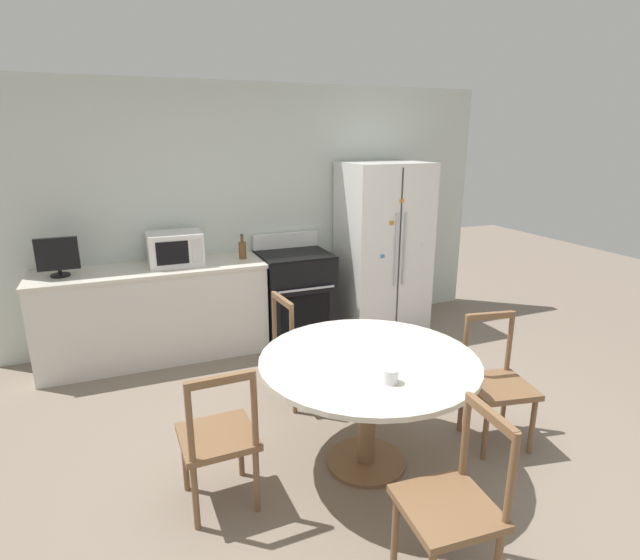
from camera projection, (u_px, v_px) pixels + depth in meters
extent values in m
plane|color=gray|center=(373.00, 464.00, 3.30)|extent=(14.00, 14.00, 0.00)
cube|color=silver|center=(259.00, 213.00, 5.29)|extent=(5.20, 0.10, 2.60)
cube|color=silver|center=(155.00, 315.00, 4.79)|extent=(2.08, 0.62, 0.86)
cube|color=beige|center=(151.00, 269.00, 4.66)|extent=(2.10, 0.64, 0.03)
cube|color=white|center=(383.00, 247.00, 5.48)|extent=(0.89, 0.70, 1.82)
cube|color=#333333|center=(399.00, 254.00, 5.17)|extent=(0.01, 0.01, 1.75)
cylinder|color=silver|center=(396.00, 250.00, 5.12)|extent=(0.02, 0.02, 0.76)
cylinder|color=silver|center=(404.00, 249.00, 5.16)|extent=(0.02, 0.02, 0.76)
cube|color=orange|center=(392.00, 223.00, 5.04)|extent=(0.05, 0.02, 0.04)
cube|color=white|center=(423.00, 245.00, 5.25)|extent=(0.04, 0.01, 0.03)
cube|color=white|center=(416.00, 255.00, 5.25)|extent=(0.04, 0.02, 0.03)
cube|color=#338CD8|center=(383.00, 256.00, 5.10)|extent=(0.04, 0.01, 0.04)
cube|color=orange|center=(402.00, 201.00, 5.01)|extent=(0.05, 0.01, 0.04)
cube|color=black|center=(295.00, 296.00, 5.27)|extent=(0.72, 0.64, 0.90)
cube|color=black|center=(306.00, 314.00, 5.01)|extent=(0.51, 0.01, 0.40)
cylinder|color=silver|center=(307.00, 289.00, 4.91)|extent=(0.59, 0.02, 0.02)
cube|color=black|center=(294.00, 254.00, 5.14)|extent=(0.72, 0.64, 0.02)
cube|color=white|center=(285.00, 240.00, 5.38)|extent=(0.72, 0.06, 0.16)
cube|color=white|center=(175.00, 248.00, 4.76)|extent=(0.50, 0.39, 0.31)
cube|color=black|center=(173.00, 253.00, 4.56)|extent=(0.29, 0.01, 0.21)
cube|color=silver|center=(197.00, 251.00, 4.64)|extent=(0.10, 0.01, 0.22)
cylinder|color=black|center=(61.00, 275.00, 4.37)|extent=(0.16, 0.16, 0.02)
cylinder|color=black|center=(60.00, 272.00, 4.36)|extent=(0.03, 0.03, 0.04)
cube|color=black|center=(57.00, 254.00, 4.32)|extent=(0.34, 0.05, 0.28)
cylinder|color=brown|center=(242.00, 250.00, 4.97)|extent=(0.07, 0.07, 0.17)
cylinder|color=brown|center=(242.00, 239.00, 4.94)|extent=(0.03, 0.03, 0.07)
cylinder|color=#262626|center=(242.00, 235.00, 4.93)|extent=(0.03, 0.03, 0.01)
cylinder|color=beige|center=(369.00, 361.00, 3.10)|extent=(1.37, 1.37, 0.03)
cylinder|color=brown|center=(367.00, 413.00, 3.21)|extent=(0.11, 0.11, 0.70)
cylinder|color=brown|center=(366.00, 461.00, 3.31)|extent=(0.52, 0.52, 0.03)
cube|color=brown|center=(447.00, 508.00, 2.31)|extent=(0.45, 0.45, 0.04)
cylinder|color=brown|center=(395.00, 529.00, 2.48)|extent=(0.04, 0.04, 0.41)
cylinder|color=brown|center=(455.00, 514.00, 2.59)|extent=(0.04, 0.04, 0.41)
cylinder|color=brown|center=(511.00, 478.00, 2.14)|extent=(0.04, 0.04, 0.45)
cylinder|color=brown|center=(465.00, 434.00, 2.46)|extent=(0.04, 0.04, 0.45)
cube|color=brown|center=(491.00, 415.00, 2.24)|extent=(0.06, 0.35, 0.04)
cube|color=brown|center=(218.00, 437.00, 2.86)|extent=(0.43, 0.43, 0.04)
cylinder|color=brown|center=(185.00, 461.00, 3.01)|extent=(0.04, 0.04, 0.41)
cylinder|color=brown|center=(241.00, 447.00, 3.14)|extent=(0.04, 0.04, 0.41)
cylinder|color=brown|center=(195.00, 497.00, 2.70)|extent=(0.04, 0.04, 0.41)
cylinder|color=brown|center=(257.00, 480.00, 2.84)|extent=(0.04, 0.04, 0.41)
cylinder|color=brown|center=(190.00, 423.00, 2.56)|extent=(0.04, 0.04, 0.45)
cylinder|color=brown|center=(254.00, 408.00, 2.69)|extent=(0.04, 0.04, 0.45)
cube|color=brown|center=(221.00, 380.00, 2.57)|extent=(0.35, 0.05, 0.04)
cube|color=brown|center=(305.00, 350.00, 4.01)|extent=(0.46, 0.46, 0.04)
cylinder|color=brown|center=(315.00, 363.00, 4.30)|extent=(0.04, 0.04, 0.41)
cylinder|color=brown|center=(334.00, 379.00, 4.01)|extent=(0.04, 0.04, 0.41)
cylinder|color=brown|center=(278.00, 371.00, 4.15)|extent=(0.04, 0.04, 0.41)
cylinder|color=brown|center=(295.00, 389.00, 3.86)|extent=(0.04, 0.04, 0.41)
cylinder|color=brown|center=(274.00, 318.00, 4.01)|extent=(0.04, 0.04, 0.45)
cylinder|color=brown|center=(292.00, 333.00, 3.72)|extent=(0.04, 0.04, 0.45)
cube|color=brown|center=(282.00, 300.00, 3.81)|extent=(0.07, 0.35, 0.04)
cube|color=brown|center=(499.00, 387.00, 3.43)|extent=(0.49, 0.49, 0.04)
cylinder|color=brown|center=(532.00, 426.00, 3.36)|extent=(0.04, 0.04, 0.41)
cylinder|color=brown|center=(485.00, 432.00, 3.30)|extent=(0.04, 0.04, 0.41)
cylinder|color=brown|center=(504.00, 401.00, 3.69)|extent=(0.04, 0.04, 0.41)
cylinder|color=brown|center=(461.00, 405.00, 3.62)|extent=(0.04, 0.04, 0.41)
cylinder|color=brown|center=(510.00, 341.00, 3.57)|extent=(0.04, 0.04, 0.45)
cylinder|color=brown|center=(465.00, 345.00, 3.50)|extent=(0.04, 0.04, 0.45)
cube|color=brown|center=(491.00, 316.00, 3.48)|extent=(0.35, 0.10, 0.04)
cylinder|color=silver|center=(390.00, 376.00, 2.79)|extent=(0.09, 0.09, 0.08)
cylinder|color=red|center=(390.00, 379.00, 2.79)|extent=(0.08, 0.08, 0.05)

